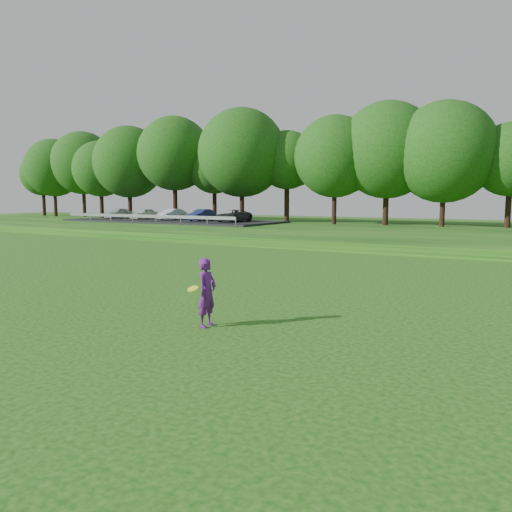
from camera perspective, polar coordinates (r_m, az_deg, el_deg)
The scene contains 6 objects.
ground at distance 14.44m, azimuth -22.80°, elevation -6.58°, with size 140.00×140.00×0.00m, color #0F440D.
berm at distance 43.82m, azimuth 15.93°, elevation 2.68°, with size 130.00×30.00×0.60m, color #0F440D.
walking_path at distance 30.60m, azimuth 8.98°, elevation 0.69°, with size 130.00×1.60×0.04m, color gray.
treeline at distance 47.85m, azimuth 17.53°, elevation 12.30°, with size 104.00×7.00×15.00m, color #104610, non-canonical shape.
parking_lot at distance 53.96m, azimuth -9.39°, elevation 4.33°, with size 24.00×9.00×1.38m.
woman at distance 12.39m, azimuth -5.63°, elevation -4.18°, with size 0.52×0.81×1.71m.
Camera 1 is at (11.45, -8.20, 3.19)m, focal length 35.00 mm.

